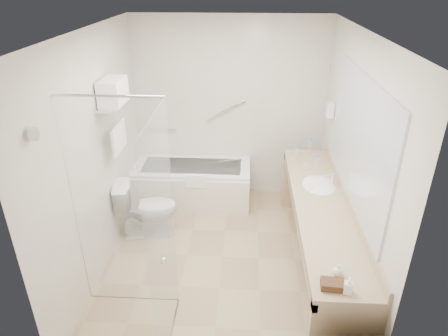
# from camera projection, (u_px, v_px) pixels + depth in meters

# --- Properties ---
(floor) EXTENTS (3.20, 3.20, 0.00)m
(floor) POSITION_uv_depth(u_px,v_px,m) (222.00, 257.00, 4.62)
(floor) COLOR tan
(floor) RESTS_ON ground
(ceiling) EXTENTS (2.60, 3.20, 0.10)m
(ceiling) POSITION_uv_depth(u_px,v_px,m) (222.00, 31.00, 3.51)
(ceiling) COLOR silver
(ceiling) RESTS_ON wall_back
(wall_back) EXTENTS (2.60, 0.10, 2.50)m
(wall_back) POSITION_uv_depth(u_px,v_px,m) (230.00, 110.00, 5.49)
(wall_back) COLOR beige
(wall_back) RESTS_ON ground
(wall_front) EXTENTS (2.60, 0.10, 2.50)m
(wall_front) POSITION_uv_depth(u_px,v_px,m) (207.00, 262.00, 2.63)
(wall_front) COLOR beige
(wall_front) RESTS_ON ground
(wall_left) EXTENTS (0.10, 3.20, 2.50)m
(wall_left) POSITION_uv_depth(u_px,v_px,m) (97.00, 156.00, 4.13)
(wall_left) COLOR beige
(wall_left) RESTS_ON ground
(wall_right) EXTENTS (0.10, 3.20, 2.50)m
(wall_right) POSITION_uv_depth(u_px,v_px,m) (352.00, 162.00, 3.99)
(wall_right) COLOR beige
(wall_right) RESTS_ON ground
(bathtub) EXTENTS (1.60, 0.73, 0.59)m
(bathtub) POSITION_uv_depth(u_px,v_px,m) (193.00, 183.00, 5.63)
(bathtub) COLOR white
(bathtub) RESTS_ON floor
(grab_bar_short) EXTENTS (0.40, 0.03, 0.03)m
(grab_bar_short) POSITION_uv_depth(u_px,v_px,m) (162.00, 130.00, 5.64)
(grab_bar_short) COLOR silver
(grab_bar_short) RESTS_ON wall_back
(grab_bar_long) EXTENTS (0.53, 0.03, 0.33)m
(grab_bar_long) POSITION_uv_depth(u_px,v_px,m) (226.00, 111.00, 5.46)
(grab_bar_long) COLOR silver
(grab_bar_long) RESTS_ON wall_back
(shower_enclosure) EXTENTS (0.96, 0.91, 2.11)m
(shower_enclosure) POSITION_uv_depth(u_px,v_px,m) (141.00, 224.00, 3.35)
(shower_enclosure) COLOR silver
(shower_enclosure) RESTS_ON floor
(towel_shelf) EXTENTS (0.24, 0.55, 0.81)m
(towel_shelf) POSITION_uv_depth(u_px,v_px,m) (114.00, 99.00, 4.21)
(towel_shelf) COLOR silver
(towel_shelf) RESTS_ON wall_left
(vanity_counter) EXTENTS (0.55, 2.70, 0.95)m
(vanity_counter) POSITION_uv_depth(u_px,v_px,m) (320.00, 221.00, 4.15)
(vanity_counter) COLOR tan
(vanity_counter) RESTS_ON floor
(sink) EXTENTS (0.40, 0.52, 0.14)m
(sink) POSITION_uv_depth(u_px,v_px,m) (319.00, 187.00, 4.42)
(sink) COLOR white
(sink) RESTS_ON vanity_counter
(faucet) EXTENTS (0.03, 0.03, 0.14)m
(faucet) POSITION_uv_depth(u_px,v_px,m) (333.00, 179.00, 4.37)
(faucet) COLOR silver
(faucet) RESTS_ON vanity_counter
(mirror) EXTENTS (0.02, 2.00, 1.20)m
(mirror) POSITION_uv_depth(u_px,v_px,m) (359.00, 140.00, 3.73)
(mirror) COLOR #AAAFB6
(mirror) RESTS_ON wall_right
(hairdryer_unit) EXTENTS (0.08, 0.10, 0.18)m
(hairdryer_unit) POSITION_uv_depth(u_px,v_px,m) (330.00, 110.00, 4.85)
(hairdryer_unit) COLOR silver
(hairdryer_unit) RESTS_ON wall_right
(toilet) EXTENTS (0.80, 0.53, 0.72)m
(toilet) POSITION_uv_depth(u_px,v_px,m) (147.00, 209.00, 4.87)
(toilet) COLOR white
(toilet) RESTS_ON floor
(amenity_basket) EXTENTS (0.18, 0.13, 0.06)m
(amenity_basket) POSITION_uv_depth(u_px,v_px,m) (332.00, 285.00, 2.97)
(amenity_basket) COLOR #4A291A
(amenity_basket) RESTS_ON vanity_counter
(soap_bottle_a) EXTENTS (0.09, 0.15, 0.06)m
(soap_bottle_a) POSITION_uv_depth(u_px,v_px,m) (348.00, 289.00, 2.92)
(soap_bottle_a) COLOR silver
(soap_bottle_a) RESTS_ON vanity_counter
(soap_bottle_b) EXTENTS (0.11, 0.12, 0.08)m
(soap_bottle_b) POSITION_uv_depth(u_px,v_px,m) (338.00, 271.00, 3.09)
(soap_bottle_b) COLOR silver
(soap_bottle_b) RESTS_ON vanity_counter
(water_bottle_left) EXTENTS (0.05, 0.05, 0.17)m
(water_bottle_left) POSITION_uv_depth(u_px,v_px,m) (297.00, 153.00, 4.99)
(water_bottle_left) COLOR silver
(water_bottle_left) RESTS_ON vanity_counter
(water_bottle_mid) EXTENTS (0.06, 0.06, 0.20)m
(water_bottle_mid) POSITION_uv_depth(u_px,v_px,m) (310.00, 146.00, 5.13)
(water_bottle_mid) COLOR silver
(water_bottle_mid) RESTS_ON vanity_counter
(water_bottle_right) EXTENTS (0.06, 0.06, 0.19)m
(water_bottle_right) POSITION_uv_depth(u_px,v_px,m) (317.00, 163.00, 4.72)
(water_bottle_right) COLOR silver
(water_bottle_right) RESTS_ON vanity_counter
(drinking_glass_near) EXTENTS (0.09, 0.09, 0.09)m
(drinking_glass_near) POSITION_uv_depth(u_px,v_px,m) (310.00, 187.00, 4.28)
(drinking_glass_near) COLOR silver
(drinking_glass_near) RESTS_ON vanity_counter
(drinking_glass_far) EXTENTS (0.08, 0.08, 0.08)m
(drinking_glass_far) POSITION_uv_depth(u_px,v_px,m) (305.00, 167.00, 4.73)
(drinking_glass_far) COLOR silver
(drinking_glass_far) RESTS_ON vanity_counter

